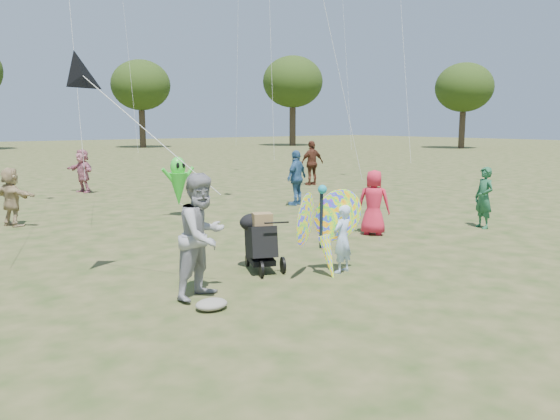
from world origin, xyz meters
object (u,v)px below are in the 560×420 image
object	(u,v)px
adult_man	(202,236)
crowd_f	(484,198)
alien_kite	(178,183)
crowd_d	(11,197)
butterfly_kite	(324,230)
crowd_j	(83,171)
crowd_h	(312,163)
jogging_stroller	(259,238)
crowd_a	(374,202)
child_girl	(342,239)
crowd_c	(297,178)

from	to	relation	value
adult_man	crowd_f	bearing A→B (deg)	-16.77
alien_kite	adult_man	bearing A→B (deg)	-114.08
crowd_d	butterfly_kite	xyz separation A→B (m)	(3.36, -8.51, 0.06)
crowd_j	alien_kite	size ratio (longest dim) A/B	0.97
crowd_h	alien_kite	distance (m)	9.13
crowd_f	alien_kite	distance (m)	8.37
crowd_f	jogging_stroller	xyz separation A→B (m)	(-6.98, 0.12, -0.18)
crowd_h	jogging_stroller	xyz separation A→B (m)	(-9.83, -10.00, -0.35)
crowd_d	crowd_a	bearing A→B (deg)	-155.84
butterfly_kite	alien_kite	size ratio (longest dim) A/B	1.05
child_girl	alien_kite	world-z (taller)	alien_kite
crowd_f	crowd_j	size ratio (longest dim) A/B	0.94
jogging_stroller	butterfly_kite	size ratio (longest dim) A/B	0.62
crowd_c	butterfly_kite	xyz separation A→B (m)	(-4.93, -6.87, -0.07)
crowd_a	crowd_f	bearing A→B (deg)	-147.03
jogging_stroller	alien_kite	world-z (taller)	alien_kite
crowd_h	butterfly_kite	distance (m)	14.26
adult_man	crowd_c	xyz separation A→B (m)	(7.22, 6.61, -0.07)
child_girl	jogging_stroller	xyz separation A→B (m)	(-1.13, 1.00, -0.01)
adult_man	crowd_j	world-z (taller)	adult_man
crowd_a	crowd_c	size ratio (longest dim) A/B	0.87
crowd_c	jogging_stroller	xyz separation A→B (m)	(-5.65, -5.90, -0.29)
child_girl	crowd_a	size ratio (longest dim) A/B	0.79
crowd_a	crowd_h	xyz separation A→B (m)	(5.73, 8.98, 0.17)
butterfly_kite	alien_kite	world-z (taller)	alien_kite
crowd_h	jogging_stroller	size ratio (longest dim) A/B	1.69
crowd_d	crowd_c	bearing A→B (deg)	-122.99
crowd_j	jogging_stroller	bearing A→B (deg)	-18.37
crowd_c	crowd_f	bearing A→B (deg)	81.78
crowd_j	crowd_c	bearing A→B (deg)	17.18
adult_man	crowd_c	size ratio (longest dim) A/B	1.08
jogging_stroller	adult_man	bearing A→B (deg)	-132.11
crowd_h	alien_kite	bearing A→B (deg)	30.38
child_girl	crowd_d	xyz separation A→B (m)	(-3.77, 8.54, 0.16)
butterfly_kite	crowd_c	bearing A→B (deg)	54.31
crowd_j	jogging_stroller	size ratio (longest dim) A/B	1.48
child_girl	butterfly_kite	bearing A→B (deg)	-15.98
adult_man	crowd_j	xyz separation A→B (m)	(2.67, 14.22, -0.13)
crowd_h	butterfly_kite	world-z (taller)	crowd_h
crowd_f	butterfly_kite	bearing A→B (deg)	-64.98
crowd_c	crowd_f	xyz separation A→B (m)	(1.33, -6.02, -0.11)
child_girl	crowd_d	distance (m)	9.33
adult_man	crowd_c	distance (m)	9.80
crowd_h	child_girl	bearing A→B (deg)	57.57
crowd_c	jogging_stroller	size ratio (longest dim) A/B	1.59
crowd_a	butterfly_kite	bearing A→B (deg)	85.05
adult_man	butterfly_kite	distance (m)	2.31
crowd_j	jogging_stroller	xyz separation A→B (m)	(-1.10, -13.51, -0.23)
adult_man	crowd_c	world-z (taller)	adult_man
child_girl	crowd_c	bearing A→B (deg)	-135.17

